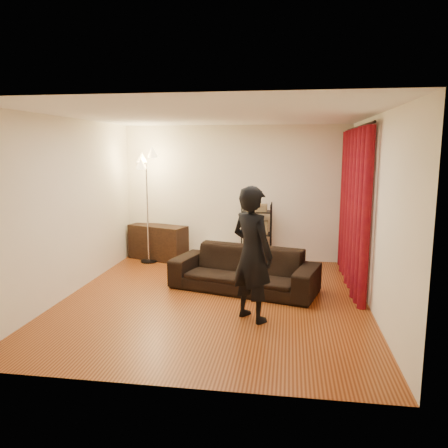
% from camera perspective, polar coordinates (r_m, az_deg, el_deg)
% --- Properties ---
extents(floor, '(5.00, 5.00, 0.00)m').
position_cam_1_polar(floor, '(6.68, -1.25, -9.76)').
color(floor, '#995021').
rests_on(floor, ground).
extents(ceiling, '(5.00, 5.00, 0.00)m').
position_cam_1_polar(ceiling, '(6.31, -1.34, 14.02)').
color(ceiling, white).
rests_on(ceiling, ground).
extents(wall_back, '(5.00, 0.00, 5.00)m').
position_cam_1_polar(wall_back, '(8.81, 1.48, 4.01)').
color(wall_back, white).
rests_on(wall_back, ground).
extents(wall_front, '(5.00, 0.00, 5.00)m').
position_cam_1_polar(wall_front, '(3.95, -7.49, -3.17)').
color(wall_front, white).
rests_on(wall_front, ground).
extents(wall_left, '(0.00, 5.00, 5.00)m').
position_cam_1_polar(wall_left, '(7.09, -19.52, 2.06)').
color(wall_left, white).
rests_on(wall_left, ground).
extents(wall_right, '(0.00, 5.00, 5.00)m').
position_cam_1_polar(wall_right, '(6.37, 19.07, 1.28)').
color(wall_right, white).
rests_on(wall_right, ground).
extents(curtain_rod, '(0.04, 2.65, 0.04)m').
position_cam_1_polar(curtain_rod, '(7.41, 17.24, 12.03)').
color(curtain_rod, black).
rests_on(curtain_rod, wall_right).
extents(curtain, '(0.22, 2.65, 2.55)m').
position_cam_1_polar(curtain, '(7.46, 16.59, 1.99)').
color(curtain, maroon).
rests_on(curtain, ground).
extents(sofa, '(2.46, 1.47, 0.67)m').
position_cam_1_polar(sofa, '(7.00, 2.62, -5.95)').
color(sofa, black).
rests_on(sofa, ground).
extents(person, '(0.77, 0.74, 1.77)m').
position_cam_1_polar(person, '(5.69, 3.70, -3.92)').
color(person, black).
rests_on(person, ground).
extents(media_cabinet, '(1.29, 0.83, 0.70)m').
position_cam_1_polar(media_cabinet, '(9.03, -8.60, -2.38)').
color(media_cabinet, black).
rests_on(media_cabinet, ground).
extents(storage_boxes, '(0.41, 0.36, 0.28)m').
position_cam_1_polar(storage_boxes, '(8.83, -1.51, -3.94)').
color(storage_boxes, white).
rests_on(storage_boxes, ground).
extents(wire_shelf, '(0.57, 0.42, 1.20)m').
position_cam_1_polar(wire_shelf, '(8.54, 4.29, -1.28)').
color(wire_shelf, black).
rests_on(wire_shelf, ground).
extents(floor_lamp, '(0.50, 0.50, 2.18)m').
position_cam_1_polar(floor_lamp, '(8.70, -9.98, 2.08)').
color(floor_lamp, silver).
rests_on(floor_lamp, ground).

